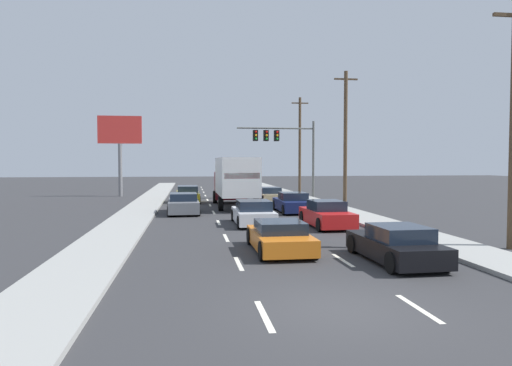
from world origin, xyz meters
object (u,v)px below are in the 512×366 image
at_px(car_black, 396,245).
at_px(car_red, 327,215).
at_px(box_truck, 235,179).
at_px(utility_pole_far, 300,144).
at_px(car_tan, 270,195).
at_px(car_yellow, 188,195).
at_px(car_navy, 292,203).
at_px(traffic_signal_mast, 279,141).
at_px(roadside_billboard, 120,139).
at_px(car_orange, 280,237).
at_px(car_white, 253,213).
at_px(utility_pole_mid, 345,136).
at_px(car_gray, 183,204).

bearing_deg(car_black, car_red, 88.60).
xyz_separation_m(box_truck, utility_pole_far, (8.51, 15.72, 3.17)).
relative_size(car_tan, car_black, 0.97).
bearing_deg(car_yellow, car_navy, -51.55).
relative_size(box_truck, utility_pole_far, 0.89).
distance_m(traffic_signal_mast, roadside_billboard, 14.86).
relative_size(box_truck, car_orange, 2.19).
bearing_deg(car_orange, car_black, -34.25).
bearing_deg(car_white, utility_pole_mid, 50.96).
bearing_deg(roadside_billboard, utility_pole_far, 11.80).
xyz_separation_m(car_red, roadside_billboard, (-13.05, 22.53, 4.73)).
height_order(box_truck, utility_pole_far, utility_pole_far).
bearing_deg(car_gray, roadside_billboard, 111.14).
height_order(box_truck, car_orange, box_truck).
bearing_deg(box_truck, car_orange, -90.04).
bearing_deg(car_navy, car_tan, 90.80).
xyz_separation_m(traffic_signal_mast, utility_pole_mid, (3.84, -6.44, 0.07)).
xyz_separation_m(car_gray, box_truck, (3.56, 3.53, 1.42)).
relative_size(car_yellow, utility_pole_mid, 0.47).
height_order(car_navy, car_black, car_navy).
height_order(box_truck, traffic_signal_mast, traffic_signal_mast).
relative_size(utility_pole_mid, roadside_billboard, 1.34).
bearing_deg(car_gray, utility_pole_far, 57.91).
bearing_deg(car_white, car_black, -70.80).
bearing_deg(utility_pole_far, car_black, -98.59).
bearing_deg(utility_pole_far, utility_pole_mid, -90.11).
relative_size(car_gray, car_white, 1.11).
bearing_deg(utility_pole_mid, car_navy, -136.27).
bearing_deg(utility_pole_far, car_navy, -104.91).
height_order(car_gray, car_red, car_red).
distance_m(car_gray, car_black, 16.70).
xyz_separation_m(car_yellow, box_truck, (3.32, -4.44, 1.39)).
bearing_deg(car_black, car_gray, 114.26).
bearing_deg(traffic_signal_mast, utility_pole_far, 64.71).
bearing_deg(box_truck, utility_pole_far, 61.55).
relative_size(box_truck, car_red, 2.14).
bearing_deg(traffic_signal_mast, car_white, -105.30).
height_order(car_white, roadside_billboard, roadside_billboard).
bearing_deg(car_yellow, car_gray, -91.73).
bearing_deg(utility_pole_mid, car_yellow, 164.11).
distance_m(car_orange, car_black, 4.01).
xyz_separation_m(utility_pole_mid, utility_pole_far, (0.03, 14.64, 0.03)).
height_order(box_truck, car_black, box_truck).
distance_m(car_white, utility_pole_mid, 14.19).
bearing_deg(car_red, utility_pole_far, 79.21).
bearing_deg(car_black, car_navy, 90.03).
distance_m(box_truck, car_orange, 16.57).
bearing_deg(box_truck, car_yellow, 126.76).
bearing_deg(box_truck, utility_pole_mid, 7.25).
relative_size(car_navy, roadside_billboard, 0.58).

